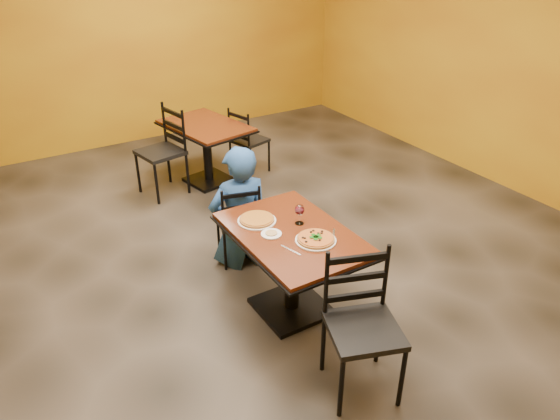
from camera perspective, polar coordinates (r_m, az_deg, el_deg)
floor at (r=4.82m, az=-1.96°, el=-7.45°), size 7.00×8.00×0.01m
wall_back at (r=7.76m, az=-17.69°, el=17.48°), size 7.00×0.01×3.00m
wall_right at (r=6.51m, az=26.54°, el=13.93°), size 0.01×8.00×3.00m
table_main at (r=4.15m, az=1.35°, el=-4.72°), size 0.83×1.23×0.75m
table_second at (r=6.43m, az=-8.00°, el=7.55°), size 0.95×1.23×0.75m
chair_main_near at (r=3.55m, az=9.11°, el=-12.81°), size 0.58×0.58×1.01m
chair_main_far at (r=4.90m, az=-4.57°, el=-1.13°), size 0.45×0.45×0.82m
chair_second_left at (r=6.25m, az=-12.87°, el=6.09°), size 0.54×0.54×1.02m
chair_second_right at (r=6.70m, az=-3.35°, el=7.55°), size 0.47×0.47×0.85m
diner at (r=4.80m, az=-4.45°, el=0.48°), size 0.63×0.45×1.15m
plate_main at (r=3.94m, az=3.90°, el=-3.31°), size 0.31×0.31×0.01m
pizza_main at (r=3.93m, az=3.91°, el=-3.11°), size 0.28×0.28×0.02m
plate_far at (r=4.19m, az=-2.53°, el=-1.17°), size 0.31×0.31×0.01m
pizza_far at (r=4.18m, az=-2.53°, el=-0.98°), size 0.28×0.28×0.02m
side_plate at (r=4.01m, az=-0.95°, el=-2.62°), size 0.16×0.16×0.01m
dip at (r=4.01m, az=-0.96°, el=-2.51°), size 0.09×0.09×0.01m
wine_glass at (r=4.12m, az=2.14°, el=-0.39°), size 0.08×0.08×0.18m
fork at (r=3.83m, az=1.17°, el=-4.38°), size 0.07×0.19×0.00m
knife at (r=4.01m, az=5.84°, el=-2.80°), size 0.14×0.17×0.00m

